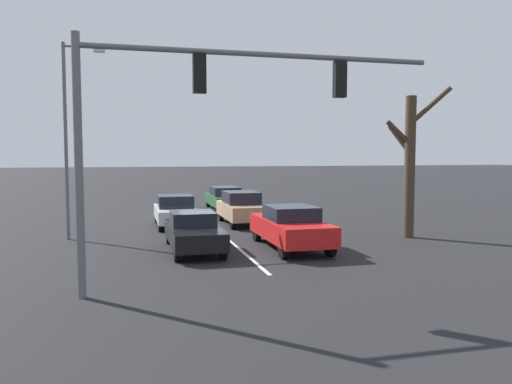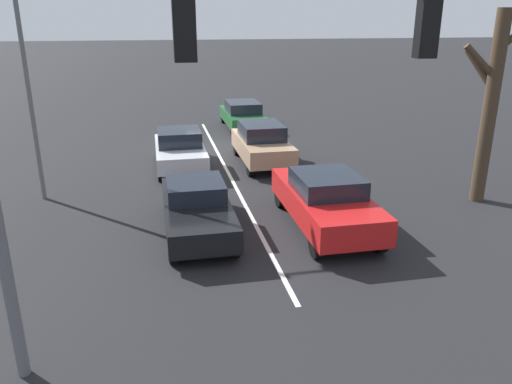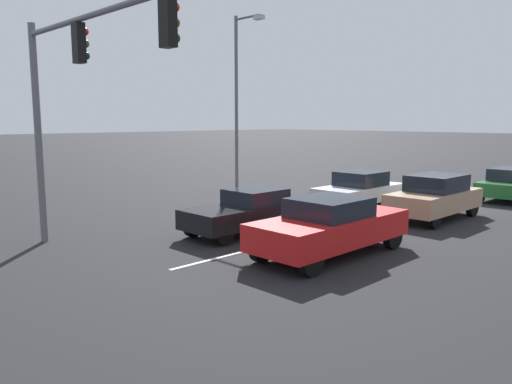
% 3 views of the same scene
% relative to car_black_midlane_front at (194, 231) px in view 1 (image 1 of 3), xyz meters
% --- Properties ---
extents(ground_plane, '(240.00, 240.00, 0.00)m').
position_rel_car_black_midlane_front_xyz_m(ground_plane, '(-1.63, -8.51, -0.69)').
color(ground_plane, black).
extents(lane_stripe_left_divider, '(0.12, 18.75, 0.01)m').
position_rel_car_black_midlane_front_xyz_m(lane_stripe_left_divider, '(-1.63, -5.13, -0.69)').
color(lane_stripe_left_divider, silver).
rests_on(lane_stripe_left_divider, ground_plane).
extents(car_black_midlane_front, '(1.73, 4.47, 1.37)m').
position_rel_car_black_midlane_front_xyz_m(car_black_midlane_front, '(0.00, 0.00, 0.00)').
color(car_black_midlane_front, black).
rests_on(car_black_midlane_front, ground_plane).
extents(car_red_leftlane_front, '(1.89, 4.78, 1.56)m').
position_rel_car_black_midlane_front_xyz_m(car_red_leftlane_front, '(-3.49, 0.42, 0.11)').
color(car_red_leftlane_front, red).
rests_on(car_red_leftlane_front, ground_plane).
extents(car_silver_midlane_second, '(1.83, 4.17, 1.49)m').
position_rel_car_black_midlane_front_xyz_m(car_silver_midlane_second, '(0.08, -6.26, 0.06)').
color(car_silver_midlane_second, silver).
rests_on(car_silver_midlane_second, ground_plane).
extents(car_tan_leftlane_second, '(1.79, 4.22, 1.61)m').
position_rel_car_black_midlane_front_xyz_m(car_tan_leftlane_second, '(-3.15, -6.23, 0.13)').
color(car_tan_leftlane_second, tan).
rests_on(car_tan_leftlane_second, ground_plane).
extents(car_darkgreen_leftlane_third, '(1.84, 4.54, 1.42)m').
position_rel_car_black_midlane_front_xyz_m(car_darkgreen_leftlane_third, '(-3.60, -12.99, 0.04)').
color(car_darkgreen_leftlane_third, '#1E5928').
rests_on(car_darkgreen_leftlane_third, ground_plane).
extents(traffic_signal_gantry, '(9.14, 0.37, 6.25)m').
position_rel_car_black_midlane_front_xyz_m(traffic_signal_gantry, '(0.61, 5.23, 3.93)').
color(traffic_signal_gantry, slate).
rests_on(traffic_signal_gantry, ground_plane).
extents(street_lamp_right_shoulder, '(1.65, 0.24, 7.84)m').
position_rel_car_black_midlane_front_xyz_m(street_lamp_right_shoulder, '(4.45, -3.62, 3.80)').
color(street_lamp_right_shoulder, slate).
rests_on(street_lamp_right_shoulder, ground_plane).
extents(bare_tree_near, '(2.61, 1.75, 6.19)m').
position_rel_car_black_midlane_front_xyz_m(bare_tree_near, '(-9.02, -0.70, 2.57)').
color(bare_tree_near, '#423323').
rests_on(bare_tree_near, ground_plane).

